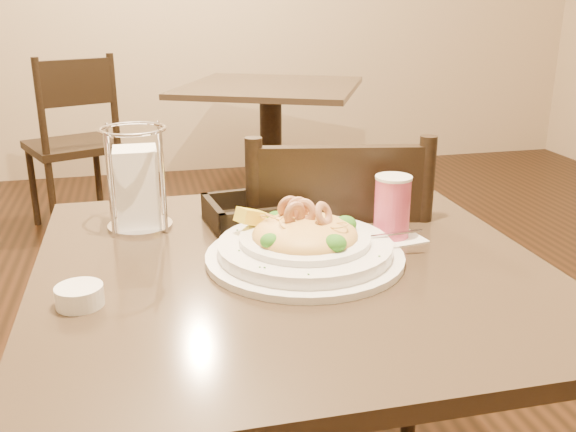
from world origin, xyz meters
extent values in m
cube|color=#463728|center=(0.00, 0.00, 0.73)|extent=(0.90, 0.90, 0.03)
cylinder|color=black|center=(0.46, 2.36, 0.01)|extent=(0.52, 0.52, 0.03)
cylinder|color=black|center=(0.46, 2.36, 0.37)|extent=(0.12, 0.12, 0.69)
cube|color=#463728|center=(0.46, 2.36, 0.73)|extent=(1.20, 1.20, 0.03)
cube|color=black|center=(0.19, 0.36, 0.45)|extent=(0.49, 0.49, 0.04)
cylinder|color=black|center=(0.40, 0.51, 0.21)|extent=(0.04, 0.04, 0.43)
cylinder|color=black|center=(0.04, 0.57, 0.21)|extent=(0.04, 0.04, 0.43)
cylinder|color=black|center=(0.33, 0.15, 0.21)|extent=(0.04, 0.04, 0.43)
cylinder|color=black|center=(-0.02, 0.22, 0.21)|extent=(0.04, 0.04, 0.43)
cylinder|color=black|center=(0.33, 0.15, 0.70)|extent=(0.04, 0.04, 0.46)
cylinder|color=black|center=(-0.02, 0.22, 0.70)|extent=(0.04, 0.04, 0.46)
cube|color=black|center=(0.15, 0.19, 0.80)|extent=(0.36, 0.10, 0.22)
cube|color=black|center=(-0.60, 2.43, 0.45)|extent=(0.55, 0.55, 0.04)
cylinder|color=black|center=(-0.50, 2.66, 0.21)|extent=(0.04, 0.04, 0.43)
cylinder|color=black|center=(-0.83, 2.53, 0.21)|extent=(0.04, 0.04, 0.43)
cylinder|color=black|center=(-0.36, 2.33, 0.21)|extent=(0.04, 0.04, 0.43)
cylinder|color=black|center=(-0.70, 2.19, 0.21)|extent=(0.04, 0.04, 0.43)
cylinder|color=black|center=(-0.36, 2.33, 0.70)|extent=(0.04, 0.04, 0.46)
cylinder|color=black|center=(-0.70, 2.19, 0.70)|extent=(0.04, 0.04, 0.46)
cube|color=black|center=(-0.53, 2.26, 0.80)|extent=(0.34, 0.16, 0.22)
cylinder|color=white|center=(0.03, 0.00, 0.75)|extent=(0.36, 0.36, 0.01)
cylinder|color=white|center=(0.03, 0.00, 0.77)|extent=(0.32, 0.32, 0.02)
cylinder|color=white|center=(0.03, 0.00, 0.79)|extent=(0.24, 0.24, 0.01)
ellipsoid|color=gold|center=(0.03, 0.00, 0.80)|extent=(0.19, 0.19, 0.07)
cube|color=yellow|center=(-0.06, 0.07, 0.81)|extent=(0.07, 0.06, 0.04)
cube|color=silver|center=(0.18, -0.01, 0.79)|extent=(0.14, 0.02, 0.01)
cube|color=silver|center=(0.10, -0.01, 0.79)|extent=(0.04, 0.02, 0.00)
torus|color=gold|center=(0.03, 0.00, 0.81)|extent=(0.06, 0.06, 0.02)
torus|color=gold|center=(0.04, -0.01, 0.80)|extent=(0.04, 0.05, 0.03)
torus|color=gold|center=(0.03, 0.00, 0.82)|extent=(0.04, 0.05, 0.03)
torus|color=gold|center=(0.05, 0.00, 0.81)|extent=(0.07, 0.06, 0.03)
torus|color=gold|center=(0.03, -0.01, 0.80)|extent=(0.03, 0.03, 0.03)
torus|color=gold|center=(0.08, -0.02, 0.80)|extent=(0.07, 0.07, 0.02)
torus|color=gold|center=(-0.03, 0.04, 0.82)|extent=(0.05, 0.05, 0.02)
torus|color=gold|center=(-0.02, 0.03, 0.82)|extent=(0.05, 0.05, 0.03)
torus|color=gold|center=(0.02, -0.01, 0.80)|extent=(0.04, 0.04, 0.02)
torus|color=gold|center=(0.03, -0.02, 0.81)|extent=(0.04, 0.04, 0.03)
torus|color=gold|center=(-0.01, -0.02, 0.83)|extent=(0.05, 0.04, 0.03)
torus|color=gold|center=(0.04, 0.07, 0.81)|extent=(0.04, 0.04, 0.03)
torus|color=gold|center=(0.02, -0.01, 0.82)|extent=(0.05, 0.05, 0.02)
torus|color=gold|center=(0.03, 0.00, 0.81)|extent=(0.05, 0.05, 0.02)
torus|color=gold|center=(0.08, -0.04, 0.82)|extent=(0.04, 0.04, 0.01)
torus|color=gold|center=(0.04, 0.01, 0.82)|extent=(0.04, 0.04, 0.02)
torus|color=tan|center=(0.00, 0.03, 0.84)|extent=(0.05, 0.03, 0.05)
torus|color=tan|center=(0.02, 0.02, 0.84)|extent=(0.04, 0.02, 0.04)
torus|color=tan|center=(0.05, -0.02, 0.84)|extent=(0.05, 0.05, 0.05)
torus|color=tan|center=(0.03, 0.00, 0.84)|extent=(0.05, 0.04, 0.05)
torus|color=tan|center=(0.01, -0.01, 0.84)|extent=(0.05, 0.03, 0.04)
ellipsoid|color=#225E15|center=(0.11, 0.01, 0.81)|extent=(0.04, 0.04, 0.03)
ellipsoid|color=#225E15|center=(-0.01, 0.07, 0.81)|extent=(0.04, 0.04, 0.03)
ellipsoid|color=#225E15|center=(-0.05, -0.04, 0.81)|extent=(0.03, 0.03, 0.03)
ellipsoid|color=#225E15|center=(0.06, -0.08, 0.81)|extent=(0.04, 0.04, 0.03)
cube|color=#266619|center=(-0.07, -0.10, 0.78)|extent=(0.00, 0.00, 0.00)
cube|color=#266619|center=(0.13, 0.11, 0.78)|extent=(0.00, 0.00, 0.00)
cube|color=#266619|center=(0.13, -0.10, 0.78)|extent=(0.00, 0.00, 0.00)
cube|color=#266619|center=(0.08, 0.13, 0.78)|extent=(0.00, 0.00, 0.00)
cube|color=#266619|center=(0.13, 0.06, 0.78)|extent=(0.00, 0.00, 0.00)
cube|color=#266619|center=(-0.10, -0.02, 0.78)|extent=(0.00, 0.00, 0.00)
cube|color=#266619|center=(-0.08, 0.08, 0.78)|extent=(0.00, 0.00, 0.00)
cube|color=#266619|center=(-0.07, -0.10, 0.78)|extent=(0.00, 0.00, 0.00)
cube|color=#266619|center=(0.11, 0.11, 0.78)|extent=(0.00, 0.00, 0.00)
cube|color=#266619|center=(0.00, -0.14, 0.78)|extent=(0.00, 0.00, 0.00)
cube|color=#266619|center=(0.04, 0.12, 0.78)|extent=(0.00, 0.00, 0.00)
cube|color=white|center=(0.22, 0.07, 0.75)|extent=(0.13, 0.13, 0.00)
cylinder|color=#D1496B|center=(0.22, 0.07, 0.81)|extent=(0.07, 0.07, 0.12)
cylinder|color=white|center=(0.22, 0.07, 0.87)|extent=(0.07, 0.07, 0.01)
cube|color=black|center=(-0.02, 0.22, 0.75)|extent=(0.21, 0.18, 0.01)
cube|color=black|center=(0.07, 0.23, 0.78)|extent=(0.03, 0.16, 0.04)
cube|color=black|center=(-0.11, 0.21, 0.78)|extent=(0.03, 0.16, 0.04)
cube|color=black|center=(-0.03, 0.29, 0.78)|extent=(0.19, 0.04, 0.04)
cube|color=black|center=(-0.01, 0.14, 0.78)|extent=(0.19, 0.04, 0.04)
cylinder|color=silver|center=(-0.26, 0.25, 0.75)|extent=(0.13, 0.13, 0.01)
torus|color=silver|center=(-0.26, 0.25, 0.95)|extent=(0.13, 0.13, 0.01)
cube|color=white|center=(-0.26, 0.25, 0.83)|extent=(0.10, 0.10, 0.16)
cylinder|color=silver|center=(-0.31, 0.20, 0.86)|extent=(0.01, 0.01, 0.21)
cylinder|color=silver|center=(-0.21, 0.20, 0.86)|extent=(0.01, 0.01, 0.21)
cylinder|color=silver|center=(-0.31, 0.30, 0.86)|extent=(0.01, 0.01, 0.21)
cylinder|color=silver|center=(-0.21, 0.30, 0.86)|extent=(0.01, 0.01, 0.21)
cylinder|color=white|center=(0.07, 0.16, 0.75)|extent=(0.20, 0.20, 0.01)
cylinder|color=white|center=(-0.36, -0.09, 0.76)|extent=(0.08, 0.08, 0.03)
camera|label=1|loc=(-0.25, -1.04, 1.20)|focal=40.00mm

